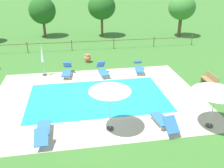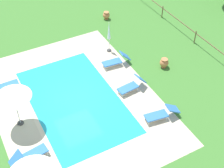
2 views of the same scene
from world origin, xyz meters
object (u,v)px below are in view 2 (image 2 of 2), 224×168
sun_lounger_south_near_corner (132,85)px  patio_umbrella_open_foreground (13,95)px  sun_lounger_north_far (116,60)px  terracotta_urn_by_tree (106,15)px  sun_lounger_north_near_steps (161,114)px  terracotta_urn_near_fence (164,63)px  sun_lounger_north_mid (3,86)px  sun_lounger_north_end (29,155)px  patio_umbrella_closed_row_west (109,33)px

sun_lounger_south_near_corner → patio_umbrella_open_foreground: 7.15m
sun_lounger_north_far → terracotta_urn_by_tree: (-5.66, 2.22, -0.04)m
sun_lounger_north_near_steps → terracotta_urn_near_fence: bearing=142.8°
sun_lounger_north_mid → patio_umbrella_open_foreground: size_ratio=0.84×
terracotta_urn_near_fence → terracotta_urn_by_tree: terracotta_urn_near_fence is taller
patio_umbrella_open_foreground → sun_lounger_north_end: bearing=-5.5°
patio_umbrella_open_foreground → terracotta_urn_by_tree: bearing=129.3°
sun_lounger_south_near_corner → terracotta_urn_near_fence: sun_lounger_south_near_corner is taller
sun_lounger_south_near_corner → terracotta_urn_by_tree: size_ratio=3.04×
sun_lounger_north_mid → terracotta_urn_by_tree: size_ratio=3.20×
patio_umbrella_open_foreground → terracotta_urn_by_tree: (-7.74, 9.45, -1.89)m
patio_umbrella_open_foreground → terracotta_urn_near_fence: bearing=92.0°
terracotta_urn_by_tree → sun_lounger_north_near_steps: bearing=-11.7°
sun_lounger_south_near_corner → terracotta_urn_by_tree: (-8.30, 2.56, -0.04)m
sun_lounger_north_mid → terracotta_urn_near_fence: sun_lounger_north_mid is taller
sun_lounger_north_far → patio_umbrella_open_foreground: (2.09, -7.23, 1.85)m
sun_lounger_north_far → terracotta_urn_near_fence: size_ratio=2.92×
sun_lounger_north_end → sun_lounger_north_far: bearing=122.1°
sun_lounger_north_mid → patio_umbrella_open_foreground: (3.14, 0.11, 1.87)m
sun_lounger_north_end → sun_lounger_south_near_corner: bearing=106.0°
sun_lounger_south_near_corner → patio_umbrella_open_foreground: (-0.56, -6.89, 1.84)m
sun_lounger_north_mid → terracotta_urn_by_tree: (-4.60, 9.56, -0.01)m
patio_umbrella_open_foreground → sun_lounger_north_far: bearing=106.1°
sun_lounger_north_mid → sun_lounger_north_far: sun_lounger_north_far is taller
sun_lounger_north_near_steps → sun_lounger_north_far: sun_lounger_north_far is taller
sun_lounger_north_end → patio_umbrella_closed_row_west: bearing=129.0°
sun_lounger_north_far → patio_umbrella_open_foreground: 7.75m
sun_lounger_north_mid → sun_lounger_north_far: bearing=81.8°
sun_lounger_north_end → terracotta_urn_near_fence: bearing=106.1°
sun_lounger_north_mid → sun_lounger_south_near_corner: bearing=62.1°
sun_lounger_north_end → terracotta_urn_near_fence: (-2.96, 10.22, -0.01)m
sun_lounger_north_far → patio_umbrella_closed_row_west: patio_umbrella_closed_row_west is taller
sun_lounger_north_mid → patio_umbrella_open_foreground: bearing=2.0°
sun_lounger_north_end → patio_umbrella_closed_row_west: patio_umbrella_closed_row_west is taller
sun_lounger_south_near_corner → terracotta_urn_near_fence: (-0.91, 3.08, -0.02)m
sun_lounger_north_mid → sun_lounger_north_far: size_ratio=1.04×
patio_umbrella_open_foreground → sun_lounger_south_near_corner: bearing=85.3°
sun_lounger_north_far → sun_lounger_north_end: (4.69, -7.48, -0.00)m
sun_lounger_north_near_steps → patio_umbrella_open_foreground: bearing=-115.3°
sun_lounger_north_near_steps → patio_umbrella_open_foreground: (-3.38, -7.14, 1.87)m
sun_lounger_north_mid → terracotta_urn_near_fence: bearing=74.5°
sun_lounger_north_near_steps → sun_lounger_north_end: 7.43m
sun_lounger_north_near_steps → terracotta_urn_near_fence: (-3.73, 2.83, 0.01)m
sun_lounger_south_near_corner → terracotta_urn_by_tree: 8.69m
terracotta_urn_near_fence → sun_lounger_north_far: bearing=-122.3°
sun_lounger_south_near_corner → patio_umbrella_closed_row_west: patio_umbrella_closed_row_west is taller
sun_lounger_north_near_steps → terracotta_urn_by_tree: (-11.12, 2.31, -0.01)m
sun_lounger_north_mid → patio_umbrella_closed_row_west: 7.81m
sun_lounger_north_near_steps → terracotta_urn_near_fence: sun_lounger_north_near_steps is taller
sun_lounger_north_near_steps → sun_lounger_south_near_corner: bearing=-174.9°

